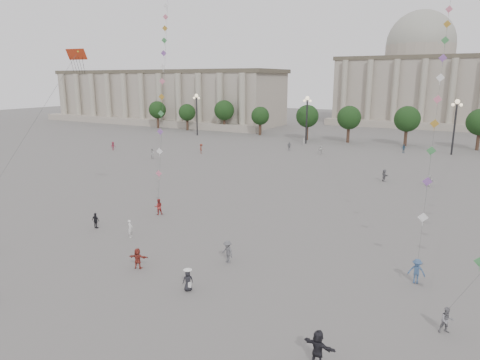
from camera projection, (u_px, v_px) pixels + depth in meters
The scene contains 27 objects.
ground at pixel (158, 284), 30.92m from camera, with size 360.00×360.00×0.00m, color #5E5B58.
hall_west at pixel (164, 97), 144.26m from camera, with size 84.00×26.22×17.20m.
hall_central at pixel (417, 79), 137.46m from camera, with size 48.30×34.30×35.50m.
tree_row at pixel (382, 120), 95.97m from camera, with size 137.12×5.12×8.00m.
lamp_post_far_west at pixel (197, 107), 110.01m from camera, with size 2.00×0.90×10.65m.
lamp_post_mid_west at pixel (307, 111), 95.81m from camera, with size 2.00×0.90×10.65m.
lamp_post_mid_east at pixel (456, 117), 81.62m from camera, with size 2.00×0.90×10.65m.
person_crowd_0 at pixel (404, 149), 85.23m from camera, with size 1.00×0.42×1.71m, color #355A78.
person_crowd_1 at pixel (152, 154), 79.22m from camera, with size 0.90×0.70×1.85m, color #BAB9B5.
person_crowd_2 at pixel (113, 146), 88.35m from camera, with size 1.14×0.65×1.76m, color maroon.
person_crowd_3 at pixel (318, 348), 22.02m from camera, with size 1.80×0.57×1.94m, color black.
person_crowd_4 at pixel (321, 150), 83.67m from camera, with size 1.55×0.49×1.67m, color silver.
person_crowd_6 at pixel (227, 252), 34.34m from camera, with size 1.20×0.69×1.86m, color #58585C.
person_crowd_7 at pixel (429, 181), 58.79m from camera, with size 1.46×0.47×1.57m, color silver.
person_crowd_10 at pixel (304, 141), 95.50m from camera, with size 0.57×0.37×1.55m, color silver.
person_crowd_12 at pixel (384, 175), 61.57m from camera, with size 1.62×0.52×1.75m, color slate.
person_crowd_13 at pixel (130, 228), 39.91m from camera, with size 0.61×0.40×1.67m, color silver.
person_crowd_16 at pixel (289, 146), 88.16m from camera, with size 1.01×0.42×1.72m, color slate.
person_crowd_17 at pixel (201, 149), 84.46m from camera, with size 1.25×0.72×1.93m, color maroon.
tourist_2 at pixel (138, 258), 33.29m from camera, with size 1.54×0.49×1.66m, color #983429.
tourist_4 at pixel (96, 221), 42.23m from camera, with size 0.93×0.39×1.59m, color black.
kite_flyer_0 at pixel (159, 207), 46.49m from camera, with size 0.86×0.67×1.78m, color #9E2D2B.
kite_flyer_1 at pixel (417, 271), 30.85m from camera, with size 1.20×0.69×1.86m, color #36527A.
kite_flyer_2 at pixel (447, 320), 24.82m from camera, with size 0.77×0.60×1.59m, color slate.
hat_person at pixel (188, 280), 29.78m from camera, with size 0.86×0.85×1.69m.
dragon_kite at pixel (76, 63), 42.02m from camera, with size 3.57×9.04×23.49m.
kite_train_west at pixel (167, 1), 60.73m from camera, with size 21.63×31.89×58.03m.
Camera 1 is at (18.94, -21.88, 14.49)m, focal length 32.00 mm.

